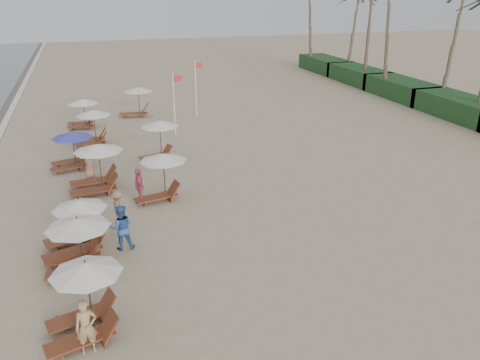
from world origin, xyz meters
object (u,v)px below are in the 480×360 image
object	(u,v)px
lounger_station_5	(91,128)
beachgoer_mid_a	(121,228)
lounger_station_3	(94,170)
inland_station_1	(158,134)
lounger_station_2	(74,229)
lounger_station_1	(74,244)
inland_station_0	(160,173)
lounger_station_4	(70,149)
beachgoer_far_b	(89,164)
lounger_station_6	(81,113)
beachgoer_mid_b	(119,207)
beachgoer_far_a	(139,186)
flag_pole_near	(175,101)
inland_station_2	(136,100)
lounger_station_0	(82,302)
beachgoer_near	(86,327)

from	to	relation	value
lounger_station_5	beachgoer_mid_a	xyz separation A→B (m)	(0.65, -14.01, -0.21)
lounger_station_3	inland_station_1	xyz separation A→B (m)	(3.73, 3.92, 0.35)
lounger_station_2	inland_station_1	bearing A→B (deg)	64.18
lounger_station_1	inland_station_1	size ratio (longest dim) A/B	0.97
inland_station_0	inland_station_1	xyz separation A→B (m)	(0.83, 5.98, 0.11)
lounger_station_4	beachgoer_far_b	bearing A→B (deg)	-63.20
lounger_station_6	inland_station_1	bearing A→B (deg)	-63.09
beachgoer_far_b	lounger_station_2	bearing A→B (deg)	-178.87
beachgoer_mid_b	beachgoer_mid_a	bearing A→B (deg)	169.26
lounger_station_5	beachgoer_far_b	bearing A→B (deg)	-93.19
inland_station_1	inland_station_0	bearing A→B (deg)	-97.93
inland_station_1	beachgoer_far_a	bearing A→B (deg)	-106.96
inland_station_0	flag_pole_near	xyz separation A→B (m)	(2.67, 10.31, 0.98)
inland_station_2	beachgoer_mid_b	world-z (taller)	inland_station_2
lounger_station_1	lounger_station_4	size ratio (longest dim) A/B	0.98
lounger_station_5	inland_station_0	world-z (taller)	lounger_station_5
lounger_station_0	inland_station_0	size ratio (longest dim) A/B	0.91
lounger_station_3	lounger_station_0	bearing A→B (deg)	-93.98
lounger_station_4	beachgoer_mid_b	xyz separation A→B (m)	(1.96, -7.73, -0.33)
lounger_station_3	inland_station_2	distance (m)	14.68
lounger_station_6	flag_pole_near	xyz separation A→B (m)	(6.01, -3.88, 1.24)
beachgoer_near	inland_station_1	bearing A→B (deg)	68.81
beachgoer_near	flag_pole_near	world-z (taller)	flag_pole_near
lounger_station_3	beachgoer_mid_b	xyz separation A→B (m)	(0.80, -4.03, -0.35)
lounger_station_0	beachgoer_far_b	distance (m)	12.81
lounger_station_3	beachgoer_mid_a	bearing A→B (deg)	-83.20
beachgoer_mid_b	lounger_station_4	bearing A→B (deg)	5.05
lounger_station_1	beachgoer_mid_b	distance (m)	3.77
inland_station_0	beachgoer_mid_a	world-z (taller)	inland_station_0
lounger_station_2	lounger_station_0	bearing A→B (deg)	-87.59
beachgoer_near	beachgoer_far_a	size ratio (longest dim) A/B	0.95
lounger_station_2	lounger_station_5	size ratio (longest dim) A/B	1.05
lounger_station_2	inland_station_0	world-z (taller)	inland_station_0
beachgoer_near	lounger_station_0	bearing A→B (deg)	90.42
lounger_station_3	flag_pole_near	bearing A→B (deg)	55.97
lounger_station_4	flag_pole_near	distance (m)	8.22
lounger_station_3	inland_station_0	world-z (taller)	lounger_station_3
inland_station_0	inland_station_1	world-z (taller)	same
lounger_station_2	inland_station_2	world-z (taller)	inland_station_2
inland_station_1	inland_station_2	bearing A→B (deg)	90.63
lounger_station_5	lounger_station_0	bearing A→B (deg)	-92.60
beachgoer_mid_b	beachgoer_far_a	bearing A→B (deg)	-39.06
beachgoer_mid_b	beachgoer_far_b	size ratio (longest dim) A/B	0.99
lounger_station_1	flag_pole_near	distance (m)	16.96
inland_station_1	lounger_station_6	bearing A→B (deg)	116.91
flag_pole_near	lounger_station_0	bearing A→B (deg)	-108.27
lounger_station_0	lounger_station_4	bearing A→B (deg)	91.58
lounger_station_3	beachgoer_near	world-z (taller)	lounger_station_3
lounger_station_6	lounger_station_4	bearing A→B (deg)	-94.93
lounger_station_3	lounger_station_5	world-z (taller)	lounger_station_3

